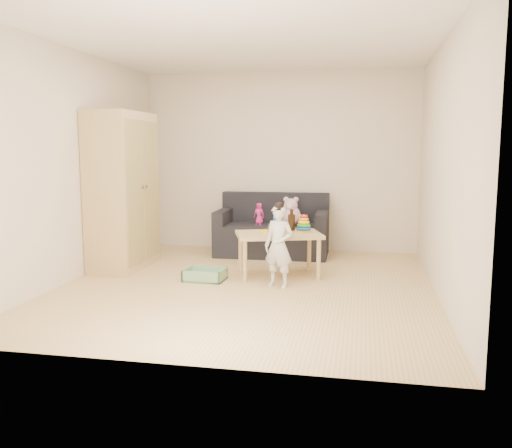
% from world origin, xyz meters
% --- Properties ---
extents(room, '(4.50, 4.50, 4.50)m').
position_xyz_m(room, '(0.00, 0.00, 1.30)').
color(room, '#D8B174').
rests_on(room, ground).
extents(wardrobe, '(0.54, 1.08, 1.94)m').
position_xyz_m(wardrobe, '(-1.72, 0.63, 0.97)').
color(wardrobe, tan).
rests_on(wardrobe, ground).
extents(sofa, '(1.56, 0.80, 0.44)m').
position_xyz_m(sofa, '(-0.02, 1.75, 0.22)').
color(sofa, black).
rests_on(sofa, ground).
extents(play_table, '(1.12, 0.89, 0.51)m').
position_xyz_m(play_table, '(0.26, 0.53, 0.26)').
color(play_table, tan).
rests_on(play_table, ground).
extents(storage_bin, '(0.46, 0.35, 0.14)m').
position_xyz_m(storage_bin, '(-0.52, 0.14, 0.07)').
color(storage_bin, '#76A074').
rests_on(storage_bin, ground).
extents(toddler, '(0.38, 0.31, 0.88)m').
position_xyz_m(toddler, '(0.35, 0.01, 0.44)').
color(toddler, silver).
rests_on(toddler, ground).
extents(pink_bear, '(0.34, 0.31, 0.33)m').
position_xyz_m(pink_bear, '(0.25, 1.71, 0.60)').
color(pink_bear, '#D79EB4').
rests_on(pink_bear, sofa).
extents(doll, '(0.17, 0.13, 0.30)m').
position_xyz_m(doll, '(-0.20, 1.72, 0.59)').
color(doll, '#E02A8A').
rests_on(doll, sofa).
extents(ring_stacker, '(0.18, 0.18, 0.20)m').
position_xyz_m(ring_stacker, '(0.54, 0.68, 0.59)').
color(ring_stacker, yellow).
rests_on(ring_stacker, play_table).
extents(brown_bottle, '(0.09, 0.09, 0.25)m').
position_xyz_m(brown_bottle, '(0.39, 0.76, 0.62)').
color(brown_bottle, black).
rests_on(brown_bottle, play_table).
extents(blue_plush, '(0.21, 0.20, 0.21)m').
position_xyz_m(blue_plush, '(0.23, 0.66, 0.61)').
color(blue_plush, blue).
rests_on(blue_plush, play_table).
extents(wooden_figure, '(0.04, 0.04, 0.10)m').
position_xyz_m(wooden_figure, '(0.16, 0.51, 0.56)').
color(wooden_figure, brown).
rests_on(wooden_figure, play_table).
extents(yellow_book, '(0.26, 0.26, 0.01)m').
position_xyz_m(yellow_book, '(0.11, 0.59, 0.52)').
color(yellow_book, yellow).
rests_on(yellow_book, play_table).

